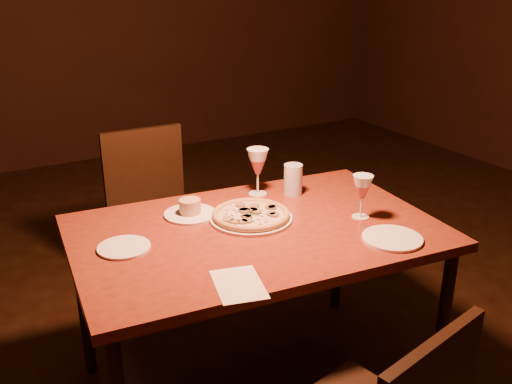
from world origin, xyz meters
TOP-DOWN VIEW (x-y plane):
  - dining_table at (-0.18, 0.20)m, footprint 1.39×0.97m
  - chair_far at (-0.26, 1.09)m, footprint 0.42×0.42m
  - pizza_plate at (-0.16, 0.28)m, footprint 0.31×0.31m
  - ramekin_saucer at (-0.34, 0.43)m, footprint 0.20×0.20m
  - wine_glass_far at (-0.01, 0.49)m, footprint 0.09×0.09m
  - wine_glass_right at (0.22, 0.09)m, footprint 0.08×0.08m
  - water_tumbler at (0.12, 0.42)m, footprint 0.08×0.08m
  - side_plate_left at (-0.65, 0.28)m, footprint 0.18×0.18m
  - side_plate_near at (0.19, -0.12)m, footprint 0.21×0.21m
  - menu_card at (-0.42, -0.12)m, footprint 0.19×0.23m

SIDE VIEW (x-z plane):
  - chair_far at x=-0.26m, z-range 0.05..0.91m
  - dining_table at x=-0.18m, z-range 0.29..0.99m
  - menu_card at x=-0.42m, z-range 0.70..0.70m
  - side_plate_left at x=-0.65m, z-range 0.70..0.71m
  - side_plate_near at x=0.19m, z-range 0.70..0.71m
  - pizza_plate at x=-0.16m, z-range 0.70..0.74m
  - ramekin_saucer at x=-0.34m, z-range 0.69..0.76m
  - water_tumbler at x=0.12m, z-range 0.70..0.83m
  - wine_glass_right at x=0.22m, z-range 0.70..0.87m
  - wine_glass_far at x=-0.01m, z-range 0.70..0.90m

